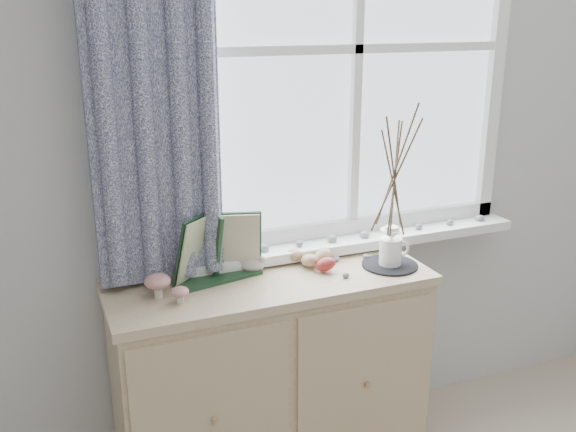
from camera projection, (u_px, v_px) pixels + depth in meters
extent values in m
cube|color=beige|center=(283.00, 143.00, 2.49)|extent=(4.00, 0.04, 2.60)
cube|color=silver|center=(355.00, 49.00, 2.49)|extent=(1.30, 0.01, 1.40)
cube|color=white|center=(358.00, 241.00, 2.66)|extent=(1.45, 0.16, 0.04)
cube|color=#090F35|center=(149.00, 48.00, 2.08)|extent=(0.44, 0.06, 1.61)
cube|color=beige|center=(271.00, 383.00, 2.50)|extent=(1.17, 0.43, 0.81)
cube|color=beige|center=(270.00, 283.00, 2.37)|extent=(1.20, 0.45, 0.03)
cube|color=tan|center=(365.00, 397.00, 2.41)|extent=(0.55, 0.01, 0.75)
cylinder|color=beige|center=(158.00, 290.00, 2.19)|extent=(0.03, 0.03, 0.06)
ellipsoid|color=#9A0D04|center=(157.00, 281.00, 2.18)|extent=(0.09, 0.09, 0.05)
cylinder|color=beige|center=(180.00, 297.00, 2.16)|extent=(0.03, 0.03, 0.04)
ellipsoid|color=#9A0D04|center=(180.00, 292.00, 2.15)|extent=(0.06, 0.06, 0.03)
ellipsoid|color=#A3875A|center=(309.00, 260.00, 2.45)|extent=(0.06, 0.05, 0.08)
ellipsoid|color=#A3875A|center=(293.00, 255.00, 2.50)|extent=(0.06, 0.05, 0.08)
ellipsoid|color=maroon|center=(326.00, 264.00, 2.41)|extent=(0.06, 0.05, 0.08)
ellipsoid|color=#A3875A|center=(323.00, 255.00, 2.50)|extent=(0.06, 0.05, 0.08)
cylinder|color=black|center=(390.00, 265.00, 2.47)|extent=(0.22, 0.22, 0.01)
cylinder|color=white|center=(390.00, 251.00, 2.46)|extent=(0.11, 0.11, 0.10)
cone|color=white|center=(391.00, 234.00, 2.44)|extent=(0.09, 0.09, 0.04)
cylinder|color=white|center=(392.00, 230.00, 2.43)|extent=(0.05, 0.05, 0.02)
torus|color=white|center=(401.00, 248.00, 2.47)|extent=(0.06, 0.03, 0.06)
ellipsoid|color=gray|center=(346.00, 275.00, 2.36)|extent=(0.03, 0.02, 0.02)
ellipsoid|color=gray|center=(336.00, 259.00, 2.52)|extent=(0.03, 0.02, 0.02)
ellipsoid|color=gray|center=(395.00, 265.00, 2.46)|extent=(0.03, 0.02, 0.02)
ellipsoid|color=gray|center=(304.00, 260.00, 2.51)|extent=(0.03, 0.02, 0.02)
ellipsoid|color=gray|center=(366.00, 256.00, 2.54)|extent=(0.03, 0.02, 0.02)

